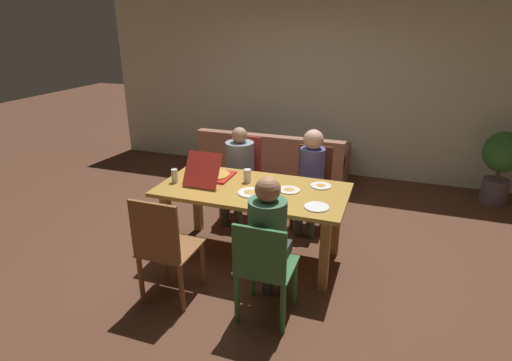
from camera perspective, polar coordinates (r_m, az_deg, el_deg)
name	(u,v)px	position (r m, az deg, el deg)	size (l,w,h in m)	color
ground_plane	(253,255)	(4.38, -0.44, -10.41)	(20.00, 20.00, 0.00)	brown
back_wall	(315,85)	(6.56, 8.20, 13.03)	(6.97, 0.12, 2.75)	silver
dining_table	(253,198)	(4.07, -0.46, -2.48)	(1.86, 0.93, 0.77)	#B18437
chair_0	(264,269)	(3.29, 1.09, -12.18)	(0.45, 0.43, 0.91)	#346C3A
person_0	(269,235)	(3.28, 1.86, -7.58)	(0.30, 0.47, 1.23)	#383C35
chair_1	(313,184)	(4.88, 7.89, -0.46)	(0.42, 0.42, 0.95)	brown
person_1	(311,172)	(4.67, 7.64, 1.13)	(0.28, 0.47, 1.19)	#2F3D37
chair_2	(243,172)	(5.08, -1.81, 1.15)	(0.41, 0.46, 0.99)	#AE352B
person_2	(238,167)	(4.89, -2.51, 1.96)	(0.34, 0.51, 1.15)	#2E3C39
chair_3	(164,247)	(3.58, -12.69, -9.07)	(0.46, 0.46, 0.99)	brown
pizza_box_0	(212,174)	(4.27, -6.13, 0.87)	(0.36, 0.56, 0.33)	#B3261E
plate_0	(251,192)	(3.91, -0.72, -1.65)	(0.25, 0.25, 0.03)	white
plate_1	(321,186)	(4.12, 9.04, -0.71)	(0.21, 0.21, 0.03)	white
plate_2	(289,190)	(3.98, 4.66, -1.29)	(0.21, 0.21, 0.03)	white
plate_3	(317,207)	(3.65, 8.46, -3.67)	(0.22, 0.22, 0.01)	white
drinking_glass_0	(247,176)	(4.16, -1.22, 0.67)	(0.08, 0.08, 0.14)	silver
drinking_glass_1	(175,176)	(4.23, -11.29, 0.65)	(0.06, 0.06, 0.14)	silver
couch	(274,163)	(6.28, 2.51, 2.47)	(2.19, 0.87, 0.78)	#94644D
potted_plant	(501,161)	(6.25, 31.02, 2.35)	(0.49, 0.49, 0.99)	#5E515A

